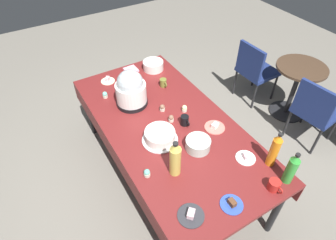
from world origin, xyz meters
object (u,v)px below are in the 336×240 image
(dessert_plate_coral, at_px, (215,127))
(soda_bottle_orange_juice, at_px, (274,150))
(dessert_plate_charcoal, at_px, (191,215))
(coffee_mug_black, at_px, (185,120))
(glass_salad_bowl, at_px, (198,144))
(dessert_plate_cream, at_px, (108,80))
(cupcake_cocoa, at_px, (171,118))
(soda_bottle_lime_soda, at_px, (291,169))
(slow_cooker, at_px, (131,90))
(cupcake_berry, at_px, (162,108))
(maroon_chair_left, at_px, (255,69))
(dessert_plate_white, at_px, (246,157))
(coffee_mug_red, at_px, (274,185))
(cupcake_lemon, at_px, (105,95))
(maroon_chair_right, at_px, (315,109))
(cupcake_mint, at_px, (184,108))
(potluck_table, at_px, (168,129))
(dessert_plate_cobalt, at_px, (232,204))
(round_cafe_table, at_px, (297,82))
(cupcake_rose, at_px, (147,173))
(coffee_mug_olive, at_px, (163,83))
(frosted_layer_cake, at_px, (160,136))
(soda_bottle_ginger_ale, at_px, (175,159))
(ceramic_snack_bowl, at_px, (153,65))

(dessert_plate_coral, bearing_deg, soda_bottle_orange_juice, 13.15)
(dessert_plate_charcoal, relative_size, coffee_mug_black, 1.62)
(glass_salad_bowl, xyz_separation_m, dessert_plate_cream, (-1.29, -0.28, -0.03))
(glass_salad_bowl, bearing_deg, cupcake_cocoa, -177.24)
(soda_bottle_lime_soda, bearing_deg, slow_cooker, -156.79)
(cupcake_berry, xyz_separation_m, maroon_chair_left, (-0.36, 1.61, -0.29))
(dessert_plate_white, bearing_deg, coffee_mug_red, -4.07)
(dessert_plate_cream, xyz_separation_m, cupcake_lemon, (0.25, -0.13, 0.02))
(maroon_chair_right, bearing_deg, cupcake_berry, -110.39)
(cupcake_lemon, distance_m, cupcake_cocoa, 0.75)
(cupcake_mint, distance_m, coffee_mug_black, 0.19)
(potluck_table, bearing_deg, dessert_plate_cobalt, -2.27)
(coffee_mug_black, xyz_separation_m, maroon_chair_left, (-0.63, 1.54, -0.31))
(glass_salad_bowl, height_order, cupcake_cocoa, glass_salad_bowl)
(cupcake_cocoa, xyz_separation_m, coffee_mug_black, (0.10, 0.08, 0.02))
(dessert_plate_charcoal, bearing_deg, maroon_chair_left, 125.20)
(cupcake_berry, bearing_deg, cupcake_mint, 56.61)
(round_cafe_table, bearing_deg, soda_bottle_lime_soda, -54.09)
(cupcake_rose, distance_m, soda_bottle_lime_soda, 1.07)
(dessert_plate_cobalt, relative_size, maroon_chair_right, 0.20)
(dessert_plate_coral, distance_m, maroon_chair_left, 1.58)
(glass_salad_bowl, xyz_separation_m, coffee_mug_olive, (-0.91, 0.19, -0.01))
(soda_bottle_lime_soda, bearing_deg, cupcake_mint, -167.93)
(dessert_plate_white, relative_size, cupcake_cocoa, 2.41)
(cupcake_berry, height_order, cupcake_rose, same)
(dessert_plate_coral, height_order, cupcake_lemon, cupcake_lemon)
(frosted_layer_cake, distance_m, dessert_plate_coral, 0.52)
(maroon_chair_left, xyz_separation_m, round_cafe_table, (0.50, 0.23, 0.01))
(dessert_plate_charcoal, bearing_deg, maroon_chair_right, 102.72)
(dessert_plate_coral, distance_m, cupcake_berry, 0.53)
(potluck_table, relative_size, cupcake_lemon, 32.59)
(potluck_table, bearing_deg, dessert_plate_charcoal, -21.10)
(potluck_table, bearing_deg, slow_cooker, -160.36)
(potluck_table, relative_size, coffee_mug_olive, 19.73)
(potluck_table, distance_m, cupcake_lemon, 0.75)
(soda_bottle_ginger_ale, bearing_deg, cupcake_mint, 140.90)
(maroon_chair_left, bearing_deg, cupcake_mint, -71.75)
(cupcake_mint, relative_size, soda_bottle_lime_soda, 0.22)
(cupcake_lemon, bearing_deg, potluck_table, 27.57)
(cupcake_lemon, distance_m, coffee_mug_black, 0.88)
(dessert_plate_white, xyz_separation_m, coffee_mug_olive, (-1.20, -0.08, 0.03))
(ceramic_snack_bowl, xyz_separation_m, soda_bottle_ginger_ale, (1.36, -0.55, 0.11))
(soda_bottle_lime_soda, height_order, coffee_mug_olive, soda_bottle_lime_soda)
(soda_bottle_lime_soda, relative_size, coffee_mug_olive, 2.72)
(frosted_layer_cake, height_order, dessert_plate_cream, frosted_layer_cake)
(glass_salad_bowl, height_order, round_cafe_table, glass_salad_bowl)
(maroon_chair_right, bearing_deg, coffee_mug_black, -102.03)
(cupcake_rose, distance_m, coffee_mug_black, 0.65)
(potluck_table, relative_size, glass_salad_bowl, 10.45)
(ceramic_snack_bowl, distance_m, maroon_chair_left, 1.41)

